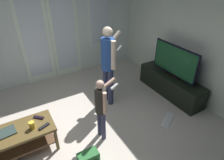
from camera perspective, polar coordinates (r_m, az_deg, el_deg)
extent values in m
cube|color=#BFB4A7|center=(3.40, -10.81, -18.10)|extent=(5.46, 4.88, 0.02)
cube|color=silver|center=(4.77, -23.35, 14.90)|extent=(5.46, 0.06, 2.81)
cube|color=white|center=(4.82, -21.83, 11.14)|extent=(0.69, 0.02, 2.20)
cube|color=silver|center=(4.79, -21.91, 11.66)|extent=(0.53, 0.01, 1.90)
cube|color=white|center=(4.97, -13.75, 12.98)|extent=(0.69, 0.02, 2.20)
cube|color=silver|center=(4.94, -13.77, 13.50)|extent=(0.53, 0.01, 1.90)
cube|color=white|center=(5.24, -3.58, 17.74)|extent=(0.63, 0.02, 1.36)
cube|color=silver|center=(5.23, -3.50, 17.71)|extent=(0.57, 0.01, 1.30)
cube|color=silver|center=(4.10, 25.45, 12.14)|extent=(0.06, 4.88, 2.81)
cube|color=brown|center=(3.23, -26.01, -13.50)|extent=(1.01, 0.52, 0.04)
cube|color=brown|center=(3.41, -24.94, -16.84)|extent=(0.93, 0.44, 0.02)
cylinder|color=brown|center=(3.23, -16.11, -16.64)|extent=(0.05, 0.05, 0.41)
cylinder|color=brown|center=(3.55, -18.20, -11.78)|extent=(0.05, 0.05, 0.41)
cube|color=black|center=(4.49, 16.88, -1.32)|extent=(0.43, 1.60, 0.47)
cube|color=black|center=(4.09, 24.74, -6.07)|extent=(0.36, 0.02, 0.26)
cube|color=black|center=(4.36, 17.37, 1.49)|extent=(0.08, 0.40, 0.04)
cube|color=black|center=(4.22, 18.08, 5.51)|extent=(0.04, 1.13, 0.64)
cube|color=#194C28|center=(4.20, 17.90, 5.46)|extent=(0.00, 1.08, 0.59)
cylinder|color=#313554|center=(3.89, -0.40, -2.31)|extent=(0.11, 0.11, 0.79)
cylinder|color=#313554|center=(4.01, -1.88, -1.25)|extent=(0.11, 0.11, 0.79)
cylinder|color=#244790|center=(3.62, -1.27, 7.63)|extent=(0.26, 0.26, 0.62)
sphere|color=beige|center=(3.48, -1.35, 14.02)|extent=(0.19, 0.19, 0.19)
cylinder|color=beige|center=(3.48, 0.43, 7.25)|extent=(0.09, 0.09, 0.55)
cylinder|color=beige|center=(3.82, -0.21, 11.11)|extent=(0.49, 0.15, 0.41)
cube|color=white|center=(4.00, 2.27, 9.43)|extent=(0.13, 0.06, 0.11)
cylinder|color=#3C3C5A|center=(3.22, -2.55, -13.54)|extent=(0.08, 0.08, 0.54)
cylinder|color=#3C3C5A|center=(3.29, -3.70, -12.35)|extent=(0.08, 0.08, 0.54)
cylinder|color=#2C2824|center=(2.94, -3.40, -6.12)|extent=(0.18, 0.18, 0.42)
sphere|color=#D1A38A|center=(2.78, -3.58, -1.34)|extent=(0.13, 0.13, 0.13)
cylinder|color=#D1A38A|center=(2.85, -2.12, -6.93)|extent=(0.06, 0.06, 0.38)
cylinder|color=#D1A38A|center=(3.02, -1.91, -1.77)|extent=(0.38, 0.09, 0.20)
cube|color=white|center=(3.15, 0.75, -1.90)|extent=(0.14, 0.05, 0.08)
cube|color=#2D6834|center=(3.00, -6.98, -22.34)|extent=(0.29, 0.17, 0.26)
cube|color=white|center=(3.85, 16.18, -11.44)|extent=(0.45, 0.33, 0.02)
cube|color=silver|center=(3.84, 16.20, -11.31)|extent=(0.39, 0.28, 0.00)
cube|color=#2E3C38|center=(3.24, -29.53, -13.61)|extent=(0.35, 0.26, 0.02)
cylinder|color=gold|center=(3.13, -22.62, -12.23)|extent=(0.08, 0.08, 0.11)
cube|color=black|center=(3.11, -19.49, -12.82)|extent=(0.18, 0.11, 0.02)
cube|color=black|center=(3.30, -20.88, -10.32)|extent=(0.16, 0.15, 0.02)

